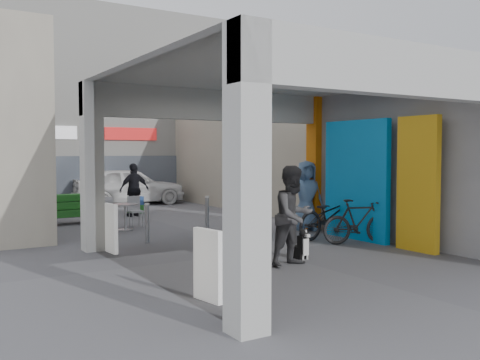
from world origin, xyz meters
TOP-DOWN VIEW (x-y plane):
  - ground at (0.00, 0.00)m, footprint 90.00×90.00m
  - arcade_canopy at (0.54, -0.82)m, footprint 6.40×6.45m
  - far_building at (-0.00, 13.99)m, footprint 18.00×4.08m
  - plaza_bldg_right at (4.50, 7.50)m, footprint 2.00×9.00m
  - bollard_left at (-1.67, 2.32)m, footprint 0.09×0.09m
  - bollard_center at (-0.06, 2.46)m, footprint 0.09×0.09m
  - bollard_right at (1.64, 2.47)m, footprint 0.09×0.09m
  - advert_board_near at (-2.75, -2.60)m, footprint 0.18×0.56m
  - advert_board_far at (-2.75, 1.59)m, footprint 0.13×0.55m
  - cafe_set at (-1.54, 4.72)m, footprint 1.38×1.12m
  - produce_stand at (-2.42, 6.50)m, footprint 1.27×0.69m
  - crate_stack at (0.21, 8.09)m, footprint 0.46×0.37m
  - border_collie at (0.18, -0.95)m, footprint 0.23×0.44m
  - man_with_dog at (-0.80, -0.44)m, footprint 0.57×0.38m
  - man_back_turned at (-0.32, -1.36)m, footprint 0.96×0.80m
  - man_elderly at (2.60, 1.92)m, footprint 1.01×0.79m
  - man_crates at (-0.15, 7.22)m, footprint 1.03×0.51m
  - bicycle_front at (2.30, 0.65)m, footprint 2.16×1.01m
  - bicycle_rear at (2.30, -0.31)m, footprint 1.74×1.00m
  - white_van at (1.06, 11.03)m, footprint 4.43×2.16m

SIDE VIEW (x-z plane):
  - ground at x=0.00m, z-range 0.00..0.00m
  - border_collie at x=0.18m, z-range -0.06..0.55m
  - crate_stack at x=0.21m, z-range 0.00..0.56m
  - cafe_set at x=-1.54m, z-range -0.12..0.71m
  - produce_stand at x=-2.42m, z-range -0.09..0.75m
  - bollard_left at x=-1.67m, z-range 0.00..0.88m
  - bollard_right at x=1.64m, z-range 0.00..0.95m
  - bollard_center at x=-0.06m, z-range 0.00..0.96m
  - bicycle_rear at x=2.30m, z-range 0.00..1.01m
  - advert_board_near at x=-2.75m, z-range 0.01..1.01m
  - advert_board_far at x=-2.75m, z-range 0.01..1.01m
  - bicycle_front at x=2.30m, z-range 0.00..1.10m
  - white_van at x=1.06m, z-range 0.00..1.46m
  - man_with_dog at x=-0.80m, z-range 0.00..1.55m
  - man_crates at x=-0.15m, z-range 0.00..1.70m
  - man_back_turned at x=-0.32m, z-range 0.00..1.81m
  - man_elderly at x=2.60m, z-range 0.00..1.83m
  - arcade_canopy at x=0.54m, z-range -0.90..5.50m
  - plaza_bldg_right at x=4.50m, z-range 0.00..5.00m
  - far_building at x=0.00m, z-range -0.01..7.99m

